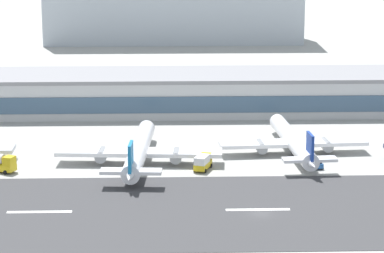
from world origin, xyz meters
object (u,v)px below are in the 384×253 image
at_px(terminal_building, 207,92).
at_px(service_box_truck_0, 203,162).
at_px(airliner_navy_tail_gate_2, 294,143).
at_px(service_baggage_tug_2, 318,164).
at_px(airliner_blue_tail_gate_1, 139,152).

xyz_separation_m(terminal_building, service_box_truck_0, (-3.58, -56.03, -3.50)).
distance_m(airliner_navy_tail_gate_2, service_baggage_tug_2, 11.69).
relative_size(airliner_navy_tail_gate_2, service_baggage_tug_2, 12.26).
xyz_separation_m(airliner_navy_tail_gate_2, service_box_truck_0, (-21.12, -11.37, -1.03)).
bearing_deg(service_baggage_tug_2, terminal_building, -170.65).
relative_size(airliner_navy_tail_gate_2, service_box_truck_0, 6.55).
relative_size(terminal_building, airliner_navy_tail_gate_2, 4.12).
xyz_separation_m(airliner_blue_tail_gate_1, airliner_navy_tail_gate_2, (34.92, 7.31, -0.13)).
bearing_deg(terminal_building, service_box_truck_0, -93.66).
height_order(airliner_blue_tail_gate_1, service_box_truck_0, airliner_blue_tail_gate_1).
relative_size(terminal_building, service_box_truck_0, 27.02).
distance_m(terminal_building, service_baggage_tug_2, 59.67).
xyz_separation_m(terminal_building, airliner_navy_tail_gate_2, (17.54, -44.67, -2.47)).
bearing_deg(airliner_navy_tail_gate_2, service_baggage_tug_2, -166.09).
bearing_deg(airliner_blue_tail_gate_1, terminal_building, -14.56).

